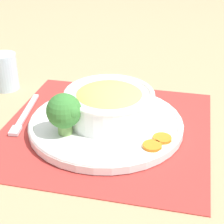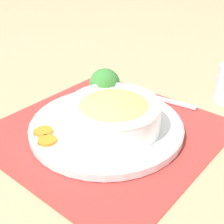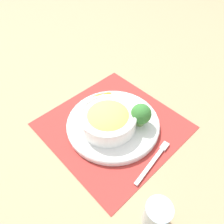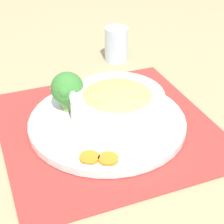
% 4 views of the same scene
% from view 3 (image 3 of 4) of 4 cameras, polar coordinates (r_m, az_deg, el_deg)
% --- Properties ---
extents(ground_plane, '(4.00, 4.00, 0.00)m').
position_cam_3_polar(ground_plane, '(0.78, 0.28, -3.65)').
color(ground_plane, tan).
extents(placemat, '(0.47, 0.47, 0.00)m').
position_cam_3_polar(placemat, '(0.77, 0.28, -3.56)').
color(placemat, '#B2332D').
rests_on(placemat, ground_plane).
extents(plate, '(0.32, 0.32, 0.02)m').
position_cam_3_polar(plate, '(0.76, 0.29, -2.93)').
color(plate, white).
rests_on(plate, placemat).
extents(bowl, '(0.19, 0.19, 0.07)m').
position_cam_3_polar(bowl, '(0.72, -0.91, -1.85)').
color(bowl, white).
rests_on(bowl, plate).
extents(broccoli_floret, '(0.07, 0.07, 0.08)m').
position_cam_3_polar(broccoli_floret, '(0.73, 7.58, -0.54)').
color(broccoli_floret, '#759E51').
rests_on(broccoli_floret, plate).
extents(carrot_slice_near, '(0.04, 0.04, 0.01)m').
position_cam_3_polar(carrot_slice_near, '(0.85, -1.11, 4.14)').
color(carrot_slice_near, orange).
rests_on(carrot_slice_near, plate).
extents(carrot_slice_middle, '(0.04, 0.04, 0.01)m').
position_cam_3_polar(carrot_slice_middle, '(0.84, -3.31, 3.70)').
color(carrot_slice_middle, orange).
rests_on(carrot_slice_middle, plate).
extents(water_glass, '(0.06, 0.06, 0.09)m').
position_cam_3_polar(water_glass, '(0.60, 11.53, -25.06)').
color(water_glass, silver).
rests_on(water_glass, ground_plane).
extents(fork, '(0.06, 0.18, 0.01)m').
position_cam_3_polar(fork, '(0.71, 11.29, -11.72)').
color(fork, silver).
rests_on(fork, placemat).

